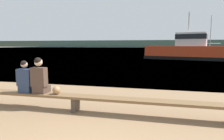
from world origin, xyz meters
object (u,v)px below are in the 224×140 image
(shopping_bag, at_px, (56,90))
(moored_sailboat, at_px, (212,52))
(person_right, at_px, (40,78))
(tugboat_red, at_px, (187,51))
(person_left, at_px, (26,79))
(bench_main, at_px, (75,98))

(shopping_bag, xyz_separation_m, moored_sailboat, (11.64, 33.21, 0.04))
(person_right, relative_size, tugboat_red, 0.10)
(person_left, distance_m, shopping_bag, 1.02)
(bench_main, distance_m, tugboat_red, 22.67)
(person_right, relative_size, moored_sailboat, 0.11)
(person_right, height_order, tugboat_red, tugboat_red)
(bench_main, relative_size, person_left, 9.03)
(person_left, relative_size, shopping_bag, 4.11)
(person_left, height_order, shopping_bag, person_left)
(person_right, distance_m, tugboat_red, 22.95)
(person_right, bearing_deg, tugboat_red, 73.12)
(person_right, xyz_separation_m, shopping_bag, (0.52, -0.00, -0.34))
(bench_main, relative_size, shopping_bag, 37.11)
(person_right, bearing_deg, bench_main, -0.43)
(person_left, distance_m, moored_sailboat, 35.52)
(bench_main, xyz_separation_m, shopping_bag, (-0.58, 0.01, 0.19))
(bench_main, distance_m, person_left, 1.63)
(tugboat_red, bearing_deg, bench_main, -178.24)
(bench_main, xyz_separation_m, person_left, (-1.56, 0.01, 0.46))
(person_left, xyz_separation_m, person_right, (0.47, -0.01, 0.07))
(bench_main, relative_size, person_right, 8.19)
(person_left, xyz_separation_m, tugboat_red, (7.13, 21.95, 0.24))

